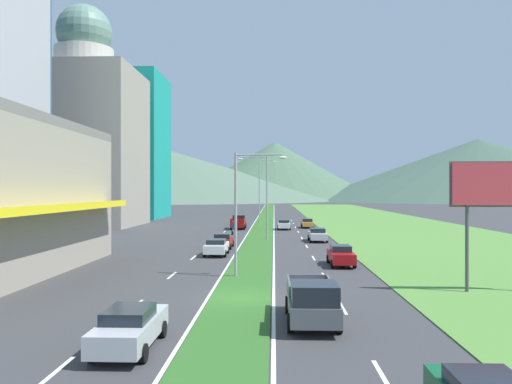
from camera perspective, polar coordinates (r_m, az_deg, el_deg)
name	(u,v)px	position (r m, az deg, el deg)	size (l,w,h in m)	color
ground_plane	(241,299)	(27.30, -1.75, -11.91)	(600.00, 600.00, 0.00)	#38383A
grass_median	(264,224)	(86.84, 0.88, -3.59)	(3.20, 240.00, 0.06)	#2D6023
grass_verge_right	(385,224)	(88.84, 14.31, -3.51)	(24.00, 240.00, 0.06)	#518438
lane_dash_left_1	(56,372)	(18.05, -21.59, -18.27)	(0.16, 2.80, 0.01)	silver
lane_dash_left_2	(135,306)	(26.29, -13.47, -12.37)	(0.16, 2.80, 0.01)	silver
lane_dash_left_3	(172,275)	(34.94, -9.44, -9.24)	(0.16, 2.80, 0.01)	silver
lane_dash_left_4	(193,258)	(43.75, -7.06, -7.33)	(0.16, 2.80, 0.01)	silver
lane_dash_left_5	(207,246)	(52.63, -5.49, -6.06)	(0.16, 2.80, 0.01)	silver
lane_dash_left_6	(217,238)	(61.57, -4.38, -5.16)	(0.16, 2.80, 0.01)	silver
lane_dash_left_7	(225,232)	(70.53, -3.56, -4.48)	(0.16, 2.80, 0.01)	silver
lane_dash_left_8	(230,227)	(79.52, -2.92, -3.95)	(0.16, 2.80, 0.01)	silver
lane_dash_left_9	(235,223)	(88.51, -2.41, -3.54)	(0.16, 2.80, 0.01)	silver
lane_dash_left_10	(238,220)	(97.52, -2.00, -3.19)	(0.16, 2.80, 0.01)	silver
lane_dash_right_1	(382,376)	(17.02, 14.02, -19.43)	(0.16, 2.80, 0.01)	silver
lane_dash_right_2	(343,308)	(25.60, 9.71, -12.72)	(0.16, 2.80, 0.01)	silver
lane_dash_right_3	(324,276)	(34.42, 7.68, -9.38)	(0.16, 2.80, 0.01)	silver
lane_dash_right_4	(314,258)	(43.33, 6.49, -7.40)	(0.16, 2.80, 0.01)	silver
lane_dash_right_5	(307,246)	(52.29, 5.72, -6.10)	(0.16, 2.80, 0.01)	silver
lane_dash_right_6	(302,238)	(61.28, 5.18, -5.18)	(0.16, 2.80, 0.01)	silver
lane_dash_right_7	(298,232)	(70.28, 4.77, -4.50)	(0.16, 2.80, 0.01)	silver
lane_dash_right_8	(295,227)	(79.29, 4.46, -3.97)	(0.16, 2.80, 0.01)	silver
lane_dash_right_9	(293,223)	(88.31, 4.21, -3.54)	(0.16, 2.80, 0.01)	silver
lane_dash_right_10	(291,220)	(97.33, 4.01, -3.20)	(0.16, 2.80, 0.01)	silver
edge_line_median_left	(254,224)	(86.89, -0.28, -3.60)	(0.16, 240.00, 0.01)	silver
edge_line_median_right	(274,224)	(86.82, 2.04, -3.61)	(0.16, 240.00, 0.01)	silver
domed_building	(84,136)	(87.56, -18.75, 6.04)	(17.31, 17.31, 35.92)	#9E9384
midrise_colored	(124,147)	(109.44, -14.58, 4.93)	(16.30, 16.30, 29.65)	teal
hill_far_left	(165,175)	(310.87, -10.21, 1.92)	(209.23, 209.23, 30.54)	#516B56
hill_far_center	(275,171)	(322.89, 2.15, 2.40)	(129.91, 129.91, 36.69)	#47664C
hill_far_right	(478,170)	(323.37, 23.71, 2.32)	(200.68, 200.68, 35.98)	#3D5647
street_lamp_near	(242,204)	(33.44, -1.55, -1.33)	(3.47, 0.48, 8.22)	#99999E
street_lamp_mid	(264,191)	(58.60, 0.87, 0.08)	(3.50, 0.28, 9.73)	#99999E
street_lamp_far	(261,188)	(83.83, 0.56, 0.45)	(2.76, 0.28, 10.88)	#99999E
billboard_roadside	(504,191)	(31.40, 26.15, 0.13)	(5.99, 0.28, 7.35)	#4C4C51
car_0	(223,241)	(50.58, -3.75, -5.47)	(1.93, 4.52, 1.46)	maroon
car_1	(284,225)	(74.38, 3.15, -3.68)	(1.93, 4.05, 1.42)	silver
car_2	(318,235)	(57.40, 6.94, -4.79)	(2.02, 4.63, 1.48)	#B2B2B7
car_4	(307,223)	(78.07, 5.80, -3.50)	(1.87, 4.23, 1.41)	#C6842D
car_5	(341,255)	(39.37, 9.52, -7.02)	(1.86, 4.40, 1.53)	maroon
car_6	(217,247)	(45.03, -4.46, -6.17)	(1.98, 4.46, 1.43)	silver
car_7	(130,327)	(19.39, -14.00, -14.54)	(1.93, 4.72, 1.52)	#B2B2B7
pickup_truck_0	(312,302)	(22.17, 6.32, -12.15)	(2.18, 5.40, 2.00)	#515459
pickup_truck_1	(239,222)	(75.72, -1.98, -3.42)	(2.18, 5.40, 2.00)	maroon
motorcycle_rider	(233,229)	(65.83, -2.65, -4.17)	(0.36, 2.00, 1.80)	black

